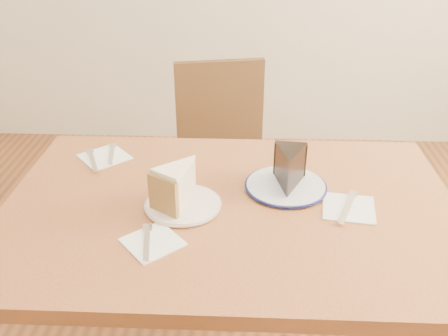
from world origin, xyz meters
TOP-DOWN VIEW (x-y plane):
  - table at (0.00, 0.00)m, footprint 1.20×0.80m
  - chair_far at (-0.04, 0.72)m, footprint 0.51×0.51m
  - plate_cream at (-0.12, -0.02)m, footprint 0.19×0.19m
  - plate_navy at (0.15, 0.09)m, footprint 0.22×0.22m
  - carrot_cake at (-0.13, -0.01)m, footprint 0.14×0.15m
  - chocolate_cake at (0.16, 0.08)m, footprint 0.10×0.13m
  - napkin_cream at (-0.18, -0.17)m, footprint 0.17×0.17m
  - napkin_navy at (0.31, -0.01)m, footprint 0.15×0.15m
  - napkin_spare at (-0.40, 0.25)m, footprint 0.18×0.18m
  - fork_cream at (-0.19, -0.18)m, footprint 0.04×0.14m
  - knife_navy at (0.31, -0.01)m, footprint 0.08×0.16m
  - fork_spare at (-0.38, 0.26)m, footprint 0.04×0.14m
  - knife_spare at (-0.43, 0.22)m, footprint 0.07×0.15m

SIDE VIEW (x-z plane):
  - chair_far at x=-0.04m, z-range 0.05..0.93m
  - table at x=0.00m, z-range 0.28..1.03m
  - napkin_cream at x=-0.18m, z-range 0.75..0.75m
  - napkin_navy at x=0.31m, z-range 0.75..0.75m
  - napkin_spare at x=-0.40m, z-range 0.75..0.75m
  - plate_cream at x=-0.12m, z-range 0.75..0.76m
  - plate_navy at x=0.15m, z-range 0.75..0.76m
  - fork_cream at x=-0.19m, z-range 0.75..0.76m
  - knife_navy at x=0.31m, z-range 0.75..0.76m
  - fork_spare at x=-0.38m, z-range 0.75..0.76m
  - knife_spare at x=-0.43m, z-range 0.75..0.76m
  - chocolate_cake at x=0.16m, z-range 0.76..0.86m
  - carrot_cake at x=-0.13m, z-range 0.76..0.86m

